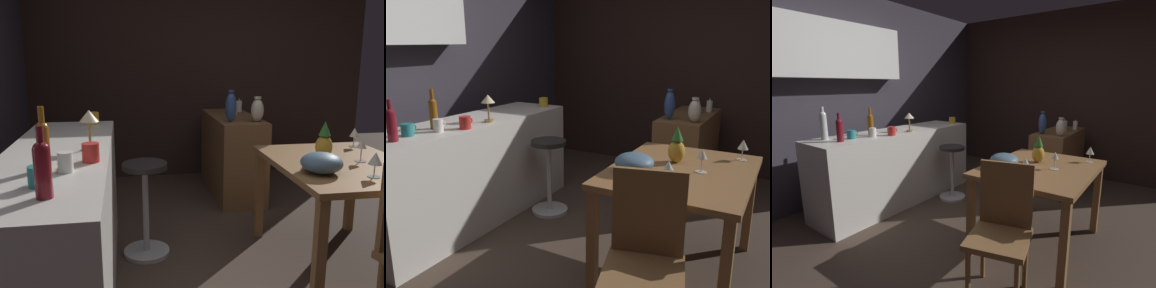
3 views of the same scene
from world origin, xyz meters
The scene contains 22 objects.
ground_plane centered at (0.00, 0.00, 0.00)m, with size 9.00×9.00×0.00m, color #47382D.
wall_side_right centered at (2.55, 0.30, 1.30)m, with size 0.10×4.40×2.60m, color #33231E.
dining_table centered at (0.17, -0.42, 0.65)m, with size 1.14×0.89×0.74m.
kitchen_counter centered at (0.09, 1.39, 0.45)m, with size 2.10×0.60×0.90m, color silver.
sideboard_cabinet centered at (1.75, -0.08, 0.41)m, with size 1.10×0.44×0.82m, color brown.
bar_stool centered at (0.53, 0.87, 0.37)m, with size 0.34×0.34×0.69m.
wine_glass_left centered at (0.58, -0.74, 0.85)m, with size 0.07×0.07×0.15m.
wine_glass_right centered at (0.16, -0.55, 0.85)m, with size 0.07×0.07×0.15m.
wine_glass_center centered at (-0.18, -0.43, 0.85)m, with size 0.08×0.08×0.15m.
pineapple_centerpiece centered at (0.30, -0.35, 0.85)m, with size 0.11×0.11×0.26m.
fruit_bowl centered at (-0.04, -0.17, 0.80)m, with size 0.25×0.25×0.12m, color slate.
wine_bottle_amber centered at (-0.28, 1.39, 1.04)m, with size 0.06×0.06×0.31m.
wine_bottle_ruby centered at (-0.69, 1.32, 1.03)m, with size 0.07×0.07×0.29m.
cup_teal centered at (-0.53, 1.37, 0.94)m, with size 0.12×0.09×0.09m.
cup_white centered at (-0.33, 1.29, 0.95)m, with size 0.11×0.07×0.10m.
cup_mustard centered at (1.01, 1.25, 0.95)m, with size 0.12×0.09×0.09m.
cup_red centered at (-0.16, 1.18, 0.95)m, with size 0.12×0.09×0.10m.
counter_lamp centered at (0.13, 1.21, 1.07)m, with size 0.11×0.11×0.23m.
pillar_candle_tall centered at (1.84, -0.12, 0.89)m, with size 0.08×0.08×0.16m.
pillar_candle_short centered at (2.01, -0.22, 0.88)m, with size 0.06×0.06×0.15m.
vase_ceramic_blue centered at (1.38, 0.03, 0.96)m, with size 0.10×0.10×0.30m.
vase_ceramic_ivory centered at (1.36, -0.21, 0.93)m, with size 0.12×0.12×0.23m.
Camera 1 is at (-2.30, 1.00, 1.46)m, focal length 38.76 mm.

